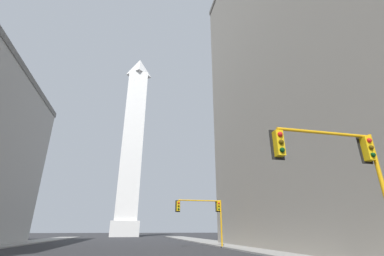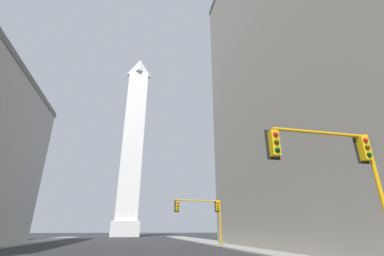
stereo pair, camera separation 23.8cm
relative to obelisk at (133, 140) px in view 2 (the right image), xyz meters
The scene contains 5 objects.
sidewalk_right 63.89m from the obelisk, 75.19° to the right, with size 5.00×101.72×0.15m, color gray.
building_right 69.09m from the obelisk, 66.44° to the right, with size 25.99×36.25×45.89m.
obelisk is the anchor object (origin of this frame).
traffic_light_near_right 81.14m from the obelisk, 82.28° to the right, with size 5.26×0.50×6.04m.
traffic_light_mid_right 61.59m from the obelisk, 79.64° to the right, with size 5.70×0.53×5.25m.
Camera 2 is at (1.67, -0.62, 1.89)m, focal length 24.00 mm.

